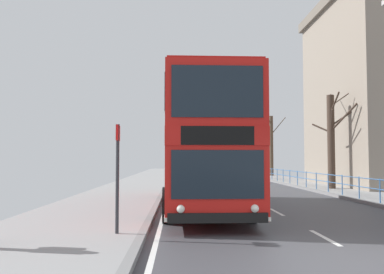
{
  "coord_description": "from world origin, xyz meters",
  "views": [
    {
      "loc": [
        -3.46,
        -7.23,
        1.85
      ],
      "look_at": [
        -3.04,
        5.5,
        2.53
      ],
      "focal_mm": 38.92,
      "sensor_mm": 36.0,
      "label": 1
    }
  ],
  "objects_px": {
    "bare_tree_far_00": "(271,144)",
    "background_building_01": "(372,126)",
    "bare_tree_far_01": "(332,139)",
    "double_decker_bus_main": "(201,147)",
    "bus_stop_sign_near": "(118,166)"
  },
  "relations": [
    {
      "from": "bare_tree_far_01",
      "to": "background_building_01",
      "type": "xyz_separation_m",
      "value": [
        11.96,
        20.0,
        2.37
      ]
    },
    {
      "from": "double_decker_bus_main",
      "to": "bare_tree_far_01",
      "type": "relative_size",
      "value": 1.91
    },
    {
      "from": "bus_stop_sign_near",
      "to": "bare_tree_far_00",
      "type": "xyz_separation_m",
      "value": [
        11.3,
        34.21,
        1.83
      ]
    },
    {
      "from": "bare_tree_far_01",
      "to": "background_building_01",
      "type": "bearing_deg",
      "value": 59.11
    },
    {
      "from": "bus_stop_sign_near",
      "to": "background_building_01",
      "type": "distance_m",
      "value": 41.31
    },
    {
      "from": "bus_stop_sign_near",
      "to": "bare_tree_far_01",
      "type": "distance_m",
      "value": 17.93
    },
    {
      "from": "bus_stop_sign_near",
      "to": "bare_tree_far_00",
      "type": "relative_size",
      "value": 0.37
    },
    {
      "from": "double_decker_bus_main",
      "to": "bare_tree_far_01",
      "type": "height_order",
      "value": "bare_tree_far_01"
    },
    {
      "from": "bare_tree_far_00",
      "to": "background_building_01",
      "type": "bearing_deg",
      "value": 1.43
    },
    {
      "from": "double_decker_bus_main",
      "to": "background_building_01",
      "type": "height_order",
      "value": "background_building_01"
    },
    {
      "from": "bare_tree_far_00",
      "to": "background_building_01",
      "type": "distance_m",
      "value": 11.3
    },
    {
      "from": "bare_tree_far_00",
      "to": "bare_tree_far_01",
      "type": "xyz_separation_m",
      "value": [
        -0.83,
        -19.72,
        -0.49
      ]
    },
    {
      "from": "double_decker_bus_main",
      "to": "bare_tree_far_01",
      "type": "xyz_separation_m",
      "value": [
        8.2,
        8.8,
        0.73
      ]
    },
    {
      "from": "double_decker_bus_main",
      "to": "bare_tree_far_01",
      "type": "bearing_deg",
      "value": 47.03
    },
    {
      "from": "bare_tree_far_01",
      "to": "background_building_01",
      "type": "height_order",
      "value": "background_building_01"
    }
  ]
}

